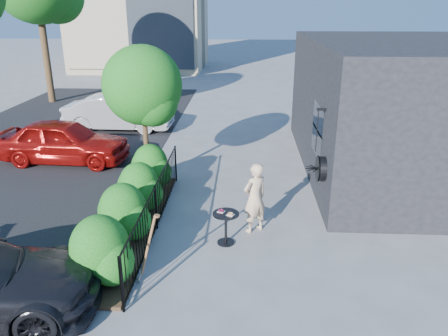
# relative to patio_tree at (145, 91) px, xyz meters

# --- Properties ---
(ground) EXTENTS (120.00, 120.00, 0.00)m
(ground) POSITION_rel_patio_tree_xyz_m (2.24, -2.76, -2.76)
(ground) COLOR gray
(ground) RESTS_ON ground
(shop_building) EXTENTS (6.22, 9.00, 4.00)m
(shop_building) POSITION_rel_patio_tree_xyz_m (7.73, 1.74, -0.76)
(shop_building) COLOR black
(shop_building) RESTS_ON ground
(fence) EXTENTS (0.05, 6.05, 1.10)m
(fence) POSITION_rel_patio_tree_xyz_m (0.74, -2.76, -2.20)
(fence) COLOR black
(fence) RESTS_ON ground
(planting_bed) EXTENTS (1.30, 6.00, 0.08)m
(planting_bed) POSITION_rel_patio_tree_xyz_m (0.04, -2.76, -2.72)
(planting_bed) COLOR #382616
(planting_bed) RESTS_ON ground
(shrubs) EXTENTS (1.10, 5.60, 1.24)m
(shrubs) POSITION_rel_patio_tree_xyz_m (0.14, -2.66, -2.06)
(shrubs) COLOR #135613
(shrubs) RESTS_ON ground
(patio_tree) EXTENTS (2.20, 2.20, 3.94)m
(patio_tree) POSITION_rel_patio_tree_xyz_m (0.00, 0.00, 0.00)
(patio_tree) COLOR #3F2B19
(patio_tree) RESTS_ON ground
(cafe_table) EXTENTS (0.58, 0.58, 0.78)m
(cafe_table) POSITION_rel_patio_tree_xyz_m (2.39, -3.35, -2.25)
(cafe_table) COLOR black
(cafe_table) RESTS_ON ground
(woman) EXTENTS (0.73, 0.69, 1.67)m
(woman) POSITION_rel_patio_tree_xyz_m (3.03, -2.75, -1.93)
(woman) COLOR #D9B68D
(woman) RESTS_ON ground
(shovel) EXTENTS (0.49, 0.19, 1.46)m
(shovel) POSITION_rel_patio_tree_xyz_m (0.98, -4.85, -2.12)
(shovel) COLOR brown
(shovel) RESTS_ON ground
(car_red) EXTENTS (4.37, 1.98, 1.45)m
(car_red) POSITION_rel_patio_tree_xyz_m (-3.23, 1.73, -2.04)
(car_red) COLOR maroon
(car_red) RESTS_ON ground
(car_silver) EXTENTS (4.49, 1.68, 1.47)m
(car_silver) POSITION_rel_patio_tree_xyz_m (-2.53, 5.83, -2.03)
(car_silver) COLOR #ADAEB2
(car_silver) RESTS_ON ground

